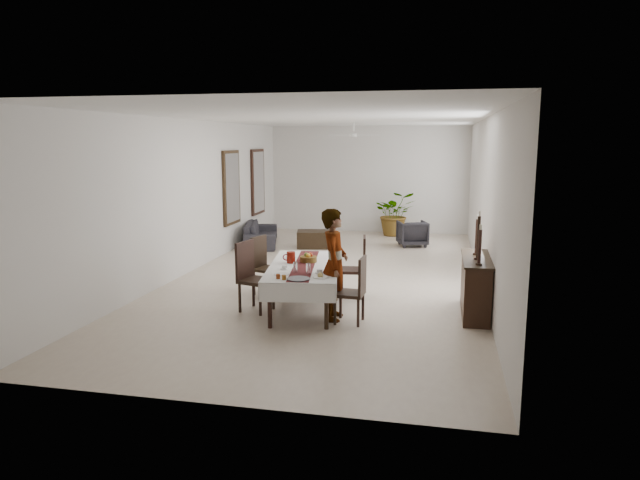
{
  "coord_description": "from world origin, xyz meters",
  "views": [
    {
      "loc": [
        2.2,
        -11.29,
        2.75
      ],
      "look_at": [
        0.15,
        -1.72,
        1.05
      ],
      "focal_mm": 32.0,
      "sensor_mm": 36.0,
      "label": 1
    }
  ],
  "objects_px": {
    "woman": "(334,265)",
    "sofa": "(261,234)",
    "dining_table_top": "(304,267)",
    "sideboard_body": "(475,287)",
    "red_pitcher": "(291,257)"
  },
  "relations": [
    {
      "from": "red_pitcher",
      "to": "sofa",
      "type": "bearing_deg",
      "value": 112.94
    },
    {
      "from": "sideboard_body",
      "to": "sofa",
      "type": "height_order",
      "value": "sideboard_body"
    },
    {
      "from": "dining_table_top",
      "to": "sofa",
      "type": "xyz_separation_m",
      "value": [
        -2.52,
        5.44,
        -0.39
      ]
    },
    {
      "from": "red_pitcher",
      "to": "sideboard_body",
      "type": "xyz_separation_m",
      "value": [
        3.02,
        0.09,
        -0.37
      ]
    },
    {
      "from": "woman",
      "to": "sofa",
      "type": "relative_size",
      "value": 0.84
    },
    {
      "from": "dining_table_top",
      "to": "woman",
      "type": "bearing_deg",
      "value": -48.13
    },
    {
      "from": "dining_table_top",
      "to": "sideboard_body",
      "type": "distance_m",
      "value": 2.78
    },
    {
      "from": "dining_table_top",
      "to": "sofa",
      "type": "bearing_deg",
      "value": 106.25
    },
    {
      "from": "sideboard_body",
      "to": "red_pitcher",
      "type": "bearing_deg",
      "value": -178.25
    },
    {
      "from": "woman",
      "to": "sideboard_body",
      "type": "height_order",
      "value": "woman"
    },
    {
      "from": "sofa",
      "to": "dining_table_top",
      "type": "bearing_deg",
      "value": -170.3
    },
    {
      "from": "woman",
      "to": "sofa",
      "type": "bearing_deg",
      "value": 23.29
    },
    {
      "from": "red_pitcher",
      "to": "sofa",
      "type": "height_order",
      "value": "red_pitcher"
    },
    {
      "from": "red_pitcher",
      "to": "dining_table_top",
      "type": "bearing_deg",
      "value": -22.4
    },
    {
      "from": "dining_table_top",
      "to": "sideboard_body",
      "type": "xyz_separation_m",
      "value": [
        2.76,
        0.2,
        -0.24
      ]
    }
  ]
}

